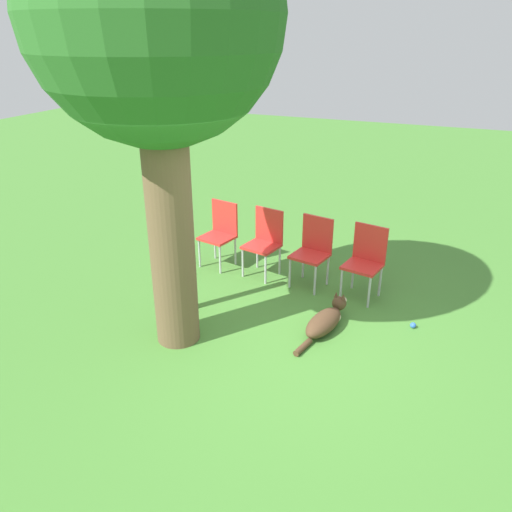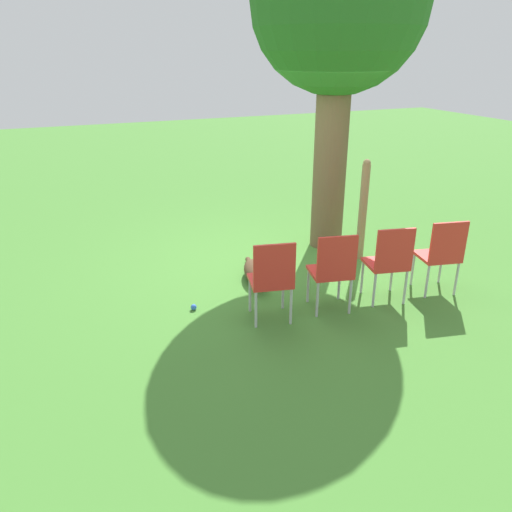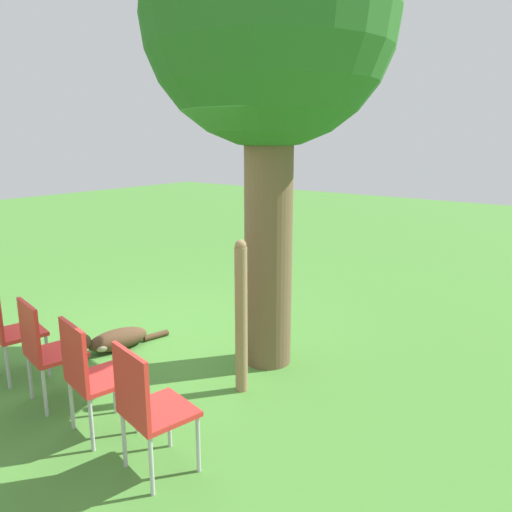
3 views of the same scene
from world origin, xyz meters
name	(u,v)px [view 1 (image 1 of 3)]	position (x,y,z in m)	size (l,w,h in m)	color
ground_plane	(264,343)	(0.00, 0.00, 0.00)	(30.00, 30.00, 0.00)	#478433
oak_tree	(155,25)	(-0.27, 0.92, 3.21)	(2.30, 2.30, 4.45)	brown
dog	(326,320)	(0.54, -0.56, 0.12)	(1.12, 0.42, 0.33)	#513823
fence_post	(190,256)	(0.37, 1.10, 0.71)	(0.11, 0.11, 1.41)	#937551
red_chair_0	(366,257)	(1.52, -0.78, 0.54)	(0.50, 0.52, 0.94)	red
red_chair_1	(313,247)	(1.57, -0.07, 0.54)	(0.50, 0.52, 0.94)	red
red_chair_2	(265,238)	(1.62, 0.63, 0.54)	(0.50, 0.52, 0.94)	red
red_chair_3	(221,230)	(1.67, 1.34, 0.54)	(0.50, 0.52, 0.94)	red
tennis_ball	(413,325)	(0.95, -1.50, 0.03)	(0.07, 0.07, 0.07)	blue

